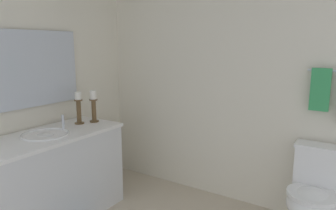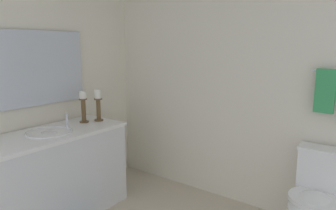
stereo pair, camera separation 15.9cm
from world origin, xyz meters
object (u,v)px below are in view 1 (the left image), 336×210
at_px(candle_holder_short, 79,107).
at_px(toilet, 313,195).
at_px(towel_near_vanity, 320,90).
at_px(vanity_cabinet, 49,179).
at_px(mirror, 20,70).
at_px(sink_basin, 46,139).
at_px(candle_holder_tall, 94,105).

height_order(candle_holder_short, toilet, candle_holder_short).
bearing_deg(towel_near_vanity, vanity_cabinet, -147.72).
relative_size(vanity_cabinet, candle_holder_short, 4.35).
distance_m(mirror, towel_near_vanity, 2.55).
xyz_separation_m(candle_holder_short, towel_near_vanity, (2.00, 0.81, 0.23)).
relative_size(vanity_cabinet, mirror, 1.14).
bearing_deg(sink_basin, candle_holder_short, 97.26).
height_order(sink_basin, toilet, sink_basin).
height_order(mirror, towel_near_vanity, mirror).
height_order(toilet, towel_near_vanity, towel_near_vanity).
height_order(sink_basin, candle_holder_short, candle_holder_short).
xyz_separation_m(sink_basin, candle_holder_short, (-0.05, 0.42, 0.20)).
bearing_deg(vanity_cabinet, mirror, 179.99).
bearing_deg(sink_basin, candle_holder_tall, 88.91).
bearing_deg(vanity_cabinet, towel_near_vanity, 32.28).
distance_m(vanity_cabinet, toilet, 2.24).
xyz_separation_m(candle_holder_tall, towel_near_vanity, (1.94, 0.67, 0.22)).
distance_m(vanity_cabinet, towel_near_vanity, 2.44).
relative_size(mirror, towel_near_vanity, 3.36).
bearing_deg(sink_basin, mirror, -179.80).
relative_size(candle_holder_short, towel_near_vanity, 0.88).
relative_size(vanity_cabinet, toilet, 1.81).
distance_m(mirror, candle_holder_short, 0.61).
bearing_deg(candle_holder_tall, candle_holder_short, -115.60).
bearing_deg(towel_near_vanity, candle_holder_tall, -160.86).
distance_m(sink_basin, candle_holder_tall, 0.59).
relative_size(vanity_cabinet, candle_holder_tall, 4.27).
bearing_deg(candle_holder_short, mirror, -118.10).
bearing_deg(candle_holder_tall, sink_basin, -91.09).
bearing_deg(mirror, vanity_cabinet, -0.01).
bearing_deg(candle_holder_short, candle_holder_tall, 64.40).
distance_m(candle_holder_tall, candle_holder_short, 0.15).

